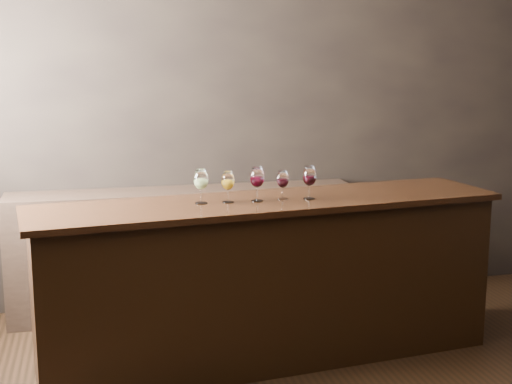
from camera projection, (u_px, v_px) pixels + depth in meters
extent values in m
cube|color=black|center=(255.00, 118.00, 5.41)|extent=(5.00, 0.02, 2.80)
cube|color=black|center=(269.00, 283.00, 4.39)|extent=(2.84, 0.93, 0.98)
cube|color=black|center=(269.00, 203.00, 4.29)|extent=(2.94, 1.01, 0.04)
cube|color=black|center=(185.00, 250.00, 5.25)|extent=(2.52, 0.40, 0.91)
cylinder|color=white|center=(201.00, 203.00, 4.18)|extent=(0.07, 0.07, 0.00)
cylinder|color=white|center=(201.00, 196.00, 4.17)|extent=(0.01, 0.01, 0.08)
ellipsoid|color=white|center=(201.00, 179.00, 4.15)|extent=(0.09, 0.09, 0.12)
cylinder|color=white|center=(201.00, 170.00, 4.14)|extent=(0.06, 0.06, 0.01)
ellipsoid|color=#ACBA63|center=(201.00, 183.00, 4.16)|extent=(0.07, 0.07, 0.06)
cylinder|color=white|center=(228.00, 202.00, 4.21)|extent=(0.07, 0.07, 0.00)
cylinder|color=white|center=(228.00, 196.00, 4.20)|extent=(0.01, 0.01, 0.07)
ellipsoid|color=white|center=(228.00, 181.00, 4.19)|extent=(0.08, 0.08, 0.11)
cylinder|color=white|center=(228.00, 172.00, 4.18)|extent=(0.06, 0.06, 0.01)
ellipsoid|color=orange|center=(228.00, 184.00, 4.19)|extent=(0.06, 0.06, 0.05)
cylinder|color=white|center=(257.00, 201.00, 4.25)|extent=(0.07, 0.07, 0.00)
cylinder|color=white|center=(257.00, 194.00, 4.24)|extent=(0.01, 0.01, 0.08)
ellipsoid|color=white|center=(257.00, 177.00, 4.22)|extent=(0.09, 0.09, 0.12)
cylinder|color=white|center=(257.00, 168.00, 4.21)|extent=(0.07, 0.07, 0.01)
ellipsoid|color=black|center=(257.00, 181.00, 4.22)|extent=(0.07, 0.07, 0.06)
cylinder|color=white|center=(283.00, 199.00, 4.30)|extent=(0.06, 0.06, 0.00)
cylinder|color=white|center=(283.00, 193.00, 4.29)|extent=(0.01, 0.01, 0.07)
ellipsoid|color=white|center=(283.00, 179.00, 4.28)|extent=(0.07, 0.07, 0.11)
cylinder|color=white|center=(283.00, 171.00, 4.27)|extent=(0.06, 0.06, 0.01)
ellipsoid|color=black|center=(283.00, 182.00, 4.28)|extent=(0.06, 0.06, 0.05)
cylinder|color=white|center=(309.00, 198.00, 4.31)|extent=(0.07, 0.07, 0.00)
cylinder|color=white|center=(309.00, 192.00, 4.31)|extent=(0.01, 0.01, 0.08)
ellipsoid|color=white|center=(309.00, 176.00, 4.29)|extent=(0.09, 0.09, 0.12)
cylinder|color=white|center=(310.00, 167.00, 4.28)|extent=(0.06, 0.06, 0.01)
ellipsoid|color=black|center=(309.00, 179.00, 4.29)|extent=(0.07, 0.07, 0.06)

